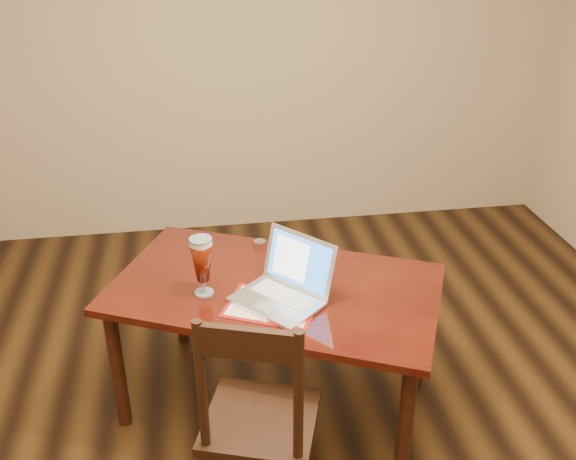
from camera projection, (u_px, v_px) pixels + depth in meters
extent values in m
cube|color=tan|center=(246.00, 45.00, 4.33)|extent=(4.50, 0.01, 2.70)
cube|color=#441209|center=(275.00, 289.00, 2.89)|extent=(1.66, 1.35, 0.04)
cylinder|color=#32180C|center=(118.00, 369.00, 2.92)|extent=(0.06, 0.06, 0.64)
cylinder|color=#32180C|center=(405.00, 427.00, 2.60)|extent=(0.06, 0.06, 0.64)
cylinder|color=#32180C|center=(180.00, 292.00, 3.49)|extent=(0.06, 0.06, 0.64)
cylinder|color=#32180C|center=(421.00, 332.00, 3.17)|extent=(0.06, 0.06, 0.64)
cube|color=#A10F0E|center=(271.00, 306.00, 2.73)|extent=(0.46, 0.41, 0.00)
cube|color=beige|center=(271.00, 306.00, 2.73)|extent=(0.41, 0.36, 0.00)
cube|color=silver|center=(276.00, 302.00, 2.74)|extent=(0.43, 0.43, 0.02)
cube|color=silver|center=(284.00, 295.00, 2.78)|extent=(0.28, 0.29, 0.00)
cube|color=silver|center=(266.00, 307.00, 2.69)|extent=(0.11, 0.11, 0.00)
cube|color=silver|center=(299.00, 261.00, 2.79)|extent=(0.29, 0.32, 0.24)
cube|color=blue|center=(299.00, 262.00, 2.79)|extent=(0.25, 0.27, 0.20)
cube|color=white|center=(291.00, 258.00, 2.81)|extent=(0.15, 0.16, 0.17)
cylinder|color=silver|center=(204.00, 293.00, 2.82)|extent=(0.08, 0.08, 0.01)
cylinder|color=silver|center=(204.00, 286.00, 2.81)|extent=(0.01, 0.01, 0.06)
cylinder|color=beige|center=(201.00, 243.00, 2.71)|extent=(0.10, 0.10, 0.02)
cylinder|color=silver|center=(200.00, 240.00, 2.70)|extent=(0.10, 0.10, 0.01)
cylinder|color=silver|center=(260.00, 244.00, 3.19)|extent=(0.06, 0.06, 0.04)
cylinder|color=silver|center=(300.00, 254.00, 3.10)|extent=(0.06, 0.06, 0.04)
cube|color=black|center=(261.00, 421.00, 2.47)|extent=(0.53, 0.52, 0.04)
cylinder|color=black|center=(230.00, 429.00, 2.74)|extent=(0.04, 0.04, 0.41)
cylinder|color=black|center=(309.00, 439.00, 2.69)|extent=(0.04, 0.04, 0.41)
cylinder|color=black|center=(201.00, 385.00, 2.23)|extent=(0.04, 0.04, 0.54)
cylinder|color=black|center=(299.00, 397.00, 2.17)|extent=(0.04, 0.04, 0.54)
cube|color=black|center=(248.00, 344.00, 2.11)|extent=(0.33, 0.14, 0.12)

